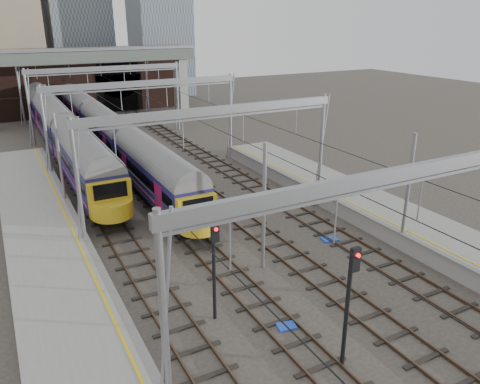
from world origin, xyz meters
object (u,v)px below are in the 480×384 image
train_second (55,122)px  signal_near_left (214,260)px  train_main (92,118)px  signal_near_centre (350,293)px

train_second → signal_near_left: bearing=-87.2°
train_main → signal_near_left: signal_near_left is taller
train_main → signal_near_centre: bearing=-88.8°
train_second → signal_near_centre: (4.90, -40.84, 0.75)m
train_second → signal_near_left: size_ratio=10.13×
signal_near_left → signal_near_centre: (3.16, -5.04, 0.21)m
signal_near_left → signal_near_centre: 5.95m
train_second → signal_near_left: train_second is taller
signal_near_left → train_main: bearing=85.7°
train_main → signal_near_left: 36.79m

